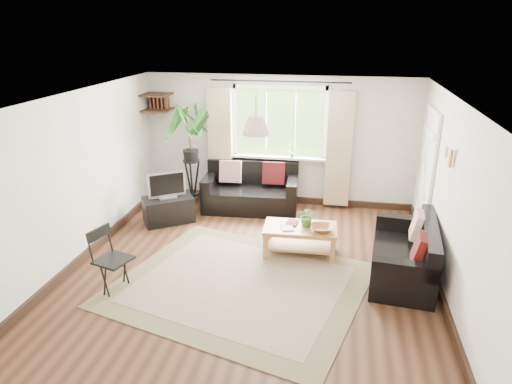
% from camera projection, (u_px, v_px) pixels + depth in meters
% --- Properties ---
extents(floor, '(5.50, 5.50, 0.00)m').
position_uv_depth(floor, '(251.00, 272.00, 6.35)').
color(floor, '#311A10').
rests_on(floor, ground).
extents(ceiling, '(5.50, 5.50, 0.00)m').
position_uv_depth(ceiling, '(250.00, 99.00, 5.51)').
color(ceiling, white).
rests_on(ceiling, floor).
extents(wall_back, '(5.00, 0.02, 2.40)m').
position_uv_depth(wall_back, '(279.00, 141.00, 8.47)').
color(wall_back, beige).
rests_on(wall_back, floor).
extents(wall_front, '(5.00, 0.02, 2.40)m').
position_uv_depth(wall_front, '(178.00, 318.00, 3.40)').
color(wall_front, beige).
rests_on(wall_front, floor).
extents(wall_left, '(0.02, 5.50, 2.40)m').
position_uv_depth(wall_left, '(75.00, 180.00, 6.37)').
color(wall_left, beige).
rests_on(wall_left, floor).
extents(wall_right, '(0.02, 5.50, 2.40)m').
position_uv_depth(wall_right, '(453.00, 205.00, 5.50)').
color(wall_right, beige).
rests_on(wall_right, floor).
extents(rug, '(3.68, 3.37, 0.02)m').
position_uv_depth(rug, '(240.00, 284.00, 6.05)').
color(rug, '#B7A88E').
rests_on(rug, floor).
extents(window, '(2.50, 0.16, 2.16)m').
position_uv_depth(window, '(279.00, 123.00, 8.31)').
color(window, white).
rests_on(window, wall_back).
extents(door, '(0.06, 0.96, 2.06)m').
position_uv_depth(door, '(426.00, 177.00, 7.14)').
color(door, silver).
rests_on(door, wall_right).
extents(corner_shelf, '(0.50, 0.50, 0.34)m').
position_uv_depth(corner_shelf, '(157.00, 102.00, 8.38)').
color(corner_shelf, black).
rests_on(corner_shelf, wall_back).
extents(pendant_lamp, '(0.36, 0.36, 0.54)m').
position_uv_depth(pendant_lamp, '(256.00, 121.00, 6.00)').
color(pendant_lamp, beige).
rests_on(pendant_lamp, ceiling).
extents(wall_sconce, '(0.12, 0.12, 0.28)m').
position_uv_depth(wall_sconce, '(449.00, 155.00, 5.60)').
color(wall_sconce, beige).
rests_on(wall_sconce, wall_right).
extents(sofa_back, '(1.76, 0.96, 0.81)m').
position_uv_depth(sofa_back, '(251.00, 189.00, 8.37)').
color(sofa_back, black).
rests_on(sofa_back, floor).
extents(sofa_right, '(1.65, 0.94, 0.74)m').
position_uv_depth(sofa_right, '(403.00, 251.00, 6.16)').
color(sofa_right, black).
rests_on(sofa_right, floor).
extents(coffee_table, '(1.09, 0.62, 0.44)m').
position_uv_depth(coffee_table, '(300.00, 240.00, 6.81)').
color(coffee_table, '#995C32').
rests_on(coffee_table, floor).
extents(table_plant, '(0.33, 0.30, 0.31)m').
position_uv_depth(table_plant, '(307.00, 216.00, 6.71)').
color(table_plant, '#3A702C').
rests_on(table_plant, coffee_table).
extents(bowl, '(0.35, 0.35, 0.08)m').
position_uv_depth(bowl, '(322.00, 228.00, 6.58)').
color(bowl, brown).
rests_on(bowl, coffee_table).
extents(book_a, '(0.24, 0.28, 0.02)m').
position_uv_depth(book_a, '(281.00, 228.00, 6.67)').
color(book_a, white).
rests_on(book_a, coffee_table).
extents(book_b, '(0.19, 0.24, 0.02)m').
position_uv_depth(book_b, '(287.00, 222.00, 6.86)').
color(book_b, '#592923').
rests_on(book_b, coffee_table).
extents(tv_stand, '(0.95, 0.85, 0.45)m').
position_uv_depth(tv_stand, '(169.00, 210.00, 7.90)').
color(tv_stand, black).
rests_on(tv_stand, floor).
extents(tv, '(0.65, 0.53, 0.49)m').
position_uv_depth(tv, '(167.00, 184.00, 7.73)').
color(tv, '#A5A5AA').
rests_on(tv, tv_stand).
extents(palm_stand, '(0.89, 0.89, 1.88)m').
position_uv_depth(palm_stand, '(191.00, 156.00, 8.44)').
color(palm_stand, black).
rests_on(palm_stand, floor).
extents(folding_chair, '(0.54, 0.54, 0.84)m').
position_uv_depth(folding_chair, '(113.00, 261.00, 5.80)').
color(folding_chair, black).
rests_on(folding_chair, floor).
extents(sill_plant, '(0.14, 0.10, 0.27)m').
position_uv_depth(sill_plant, '(292.00, 150.00, 8.36)').
color(sill_plant, '#2D6023').
rests_on(sill_plant, window).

